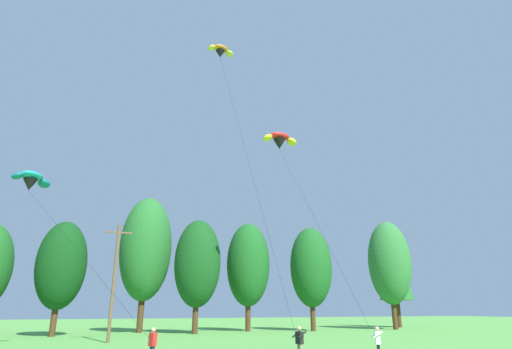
{
  "coord_description": "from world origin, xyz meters",
  "views": [
    {
      "loc": [
        -8.96,
        -1.43,
        2.56
      ],
      "look_at": [
        0.85,
        22.95,
        11.02
      ],
      "focal_mm": 29.25,
      "sensor_mm": 36.0,
      "label": 1
    }
  ],
  "objects_px": {
    "kite_flyer_far": "(378,341)",
    "parafoil_kite_far_red_yellow": "(280,140)",
    "utility_pole": "(114,278)",
    "kite_flyer_near": "(153,343)",
    "kite_flyer_mid": "(299,341)",
    "parafoil_kite_high_teal": "(31,180)",
    "parafoil_kite_mid_orange": "(221,51)"
  },
  "relations": [
    {
      "from": "kite_flyer_far",
      "to": "parafoil_kite_far_red_yellow",
      "type": "xyz_separation_m",
      "value": [
        2.51,
        16.37,
        17.63
      ]
    },
    {
      "from": "utility_pole",
      "to": "kite_flyer_far",
      "type": "bearing_deg",
      "value": -56.94
    },
    {
      "from": "kite_flyer_near",
      "to": "kite_flyer_mid",
      "type": "height_order",
      "value": "same"
    },
    {
      "from": "kite_flyer_near",
      "to": "kite_flyer_far",
      "type": "xyz_separation_m",
      "value": [
        10.74,
        -3.05,
        0.01
      ]
    },
    {
      "from": "utility_pole",
      "to": "kite_flyer_near",
      "type": "bearing_deg",
      "value": -85.85
    },
    {
      "from": "utility_pole",
      "to": "kite_flyer_near",
      "type": "relative_size",
      "value": 5.49
    },
    {
      "from": "parafoil_kite_high_teal",
      "to": "parafoil_kite_mid_orange",
      "type": "xyz_separation_m",
      "value": [
        12.98,
        -1.15,
        12.91
      ]
    },
    {
      "from": "kite_flyer_mid",
      "to": "kite_flyer_far",
      "type": "height_order",
      "value": "same"
    },
    {
      "from": "parafoil_kite_high_teal",
      "to": "parafoil_kite_mid_orange",
      "type": "height_order",
      "value": "parafoil_kite_mid_orange"
    },
    {
      "from": "utility_pole",
      "to": "parafoil_kite_far_red_yellow",
      "type": "bearing_deg",
      "value": -7.17
    },
    {
      "from": "kite_flyer_near",
      "to": "parafoil_kite_far_red_yellow",
      "type": "bearing_deg",
      "value": 45.16
    },
    {
      "from": "parafoil_kite_far_red_yellow",
      "to": "kite_flyer_near",
      "type": "bearing_deg",
      "value": -134.84
    },
    {
      "from": "utility_pole",
      "to": "parafoil_kite_far_red_yellow",
      "type": "height_order",
      "value": "parafoil_kite_far_red_yellow"
    },
    {
      "from": "utility_pole",
      "to": "kite_flyer_near",
      "type": "height_order",
      "value": "utility_pole"
    },
    {
      "from": "kite_flyer_mid",
      "to": "parafoil_kite_far_red_yellow",
      "type": "bearing_deg",
      "value": 67.52
    },
    {
      "from": "kite_flyer_near",
      "to": "kite_flyer_far",
      "type": "height_order",
      "value": "same"
    },
    {
      "from": "kite_flyer_near",
      "to": "parafoil_kite_high_teal",
      "type": "relative_size",
      "value": 0.15
    },
    {
      "from": "utility_pole",
      "to": "parafoil_kite_mid_orange",
      "type": "height_order",
      "value": "parafoil_kite_mid_orange"
    },
    {
      "from": "parafoil_kite_high_teal",
      "to": "parafoil_kite_mid_orange",
      "type": "relative_size",
      "value": 0.48
    },
    {
      "from": "kite_flyer_mid",
      "to": "parafoil_kite_high_teal",
      "type": "bearing_deg",
      "value": 143.2
    },
    {
      "from": "kite_flyer_near",
      "to": "kite_flyer_mid",
      "type": "relative_size",
      "value": 1.0
    },
    {
      "from": "utility_pole",
      "to": "kite_flyer_far",
      "type": "xyz_separation_m",
      "value": [
        11.83,
        -18.18,
        -3.9
      ]
    },
    {
      "from": "parafoil_kite_mid_orange",
      "to": "parafoil_kite_far_red_yellow",
      "type": "distance_m",
      "value": 10.63
    },
    {
      "from": "kite_flyer_near",
      "to": "parafoil_kite_far_red_yellow",
      "type": "xyz_separation_m",
      "value": [
        13.24,
        13.32,
        17.64
      ]
    },
    {
      "from": "kite_flyer_near",
      "to": "kite_flyer_far",
      "type": "distance_m",
      "value": 11.16
    },
    {
      "from": "utility_pole",
      "to": "parafoil_kite_mid_orange",
      "type": "bearing_deg",
      "value": -45.6
    },
    {
      "from": "kite_flyer_near",
      "to": "parafoil_kite_far_red_yellow",
      "type": "distance_m",
      "value": 25.77
    },
    {
      "from": "kite_flyer_far",
      "to": "parafoil_kite_high_teal",
      "type": "height_order",
      "value": "parafoil_kite_high_teal"
    },
    {
      "from": "utility_pole",
      "to": "kite_flyer_far",
      "type": "height_order",
      "value": "utility_pole"
    },
    {
      "from": "utility_pole",
      "to": "kite_flyer_far",
      "type": "relative_size",
      "value": 5.49
    },
    {
      "from": "kite_flyer_mid",
      "to": "parafoil_kite_mid_orange",
      "type": "height_order",
      "value": "parafoil_kite_mid_orange"
    },
    {
      "from": "kite_flyer_near",
      "to": "kite_flyer_mid",
      "type": "distance_m",
      "value": 7.29
    }
  ]
}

